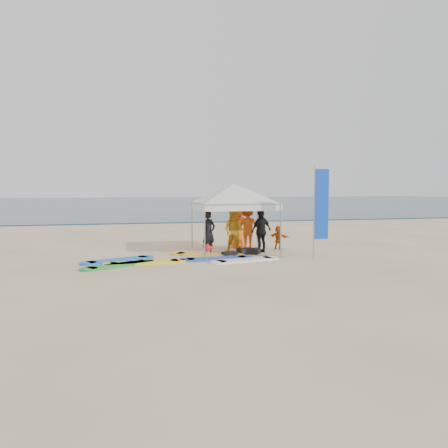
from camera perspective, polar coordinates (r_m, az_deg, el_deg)
ground at (r=12.63m, az=1.10°, el=-6.41°), size 120.00×120.00×0.00m
ocean at (r=72.11m, az=-10.75°, el=2.73°), size 160.00×84.00×0.08m
shoreline_foam at (r=30.46m, az=-7.37°, el=0.09°), size 160.00×1.20×0.01m
person_black_a at (r=15.89m, az=-2.01°, el=-1.15°), size 0.71×0.65×1.63m
person_yellow at (r=16.25m, az=1.33°, el=-0.93°), size 1.02×0.96×1.68m
person_orange_a at (r=16.94m, az=3.07°, el=-0.46°), size 1.22×0.76×1.83m
person_black_b at (r=16.54m, az=4.88°, el=-0.90°), size 1.04×0.79×1.65m
person_orange_b at (r=17.72m, az=1.79°, el=-0.35°), size 0.95×0.72×1.75m
person_seated at (r=17.48m, az=7.11°, el=-1.76°), size 0.72×0.89×0.95m
canopy_tent at (r=16.73m, az=1.27°, el=5.26°), size 3.96×3.96×2.98m
feather_flag at (r=14.97m, az=12.51°, el=2.39°), size 0.54×0.04×3.16m
marker_pennant at (r=14.18m, az=-1.79°, el=-3.16°), size 0.28×0.28×0.64m
gear_pile at (r=16.07m, az=2.68°, el=-3.67°), size 1.58×0.90×0.22m
surfboard_spread at (r=14.74m, az=-6.23°, el=-4.69°), size 6.21×2.92×0.07m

